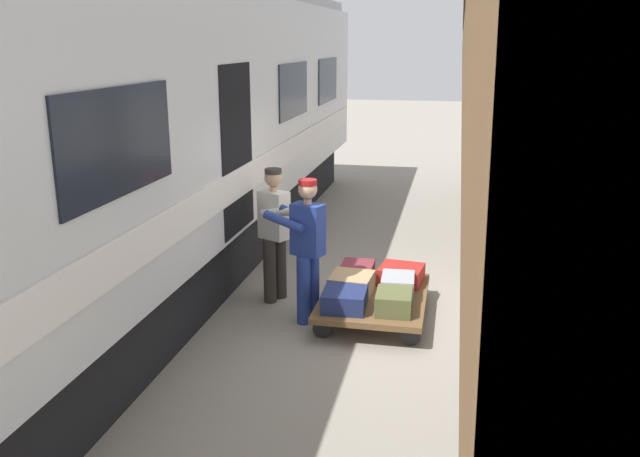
{
  "coord_description": "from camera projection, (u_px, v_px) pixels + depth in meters",
  "views": [
    {
      "loc": [
        -0.56,
        7.53,
        3.21
      ],
      "look_at": [
        0.9,
        0.41,
        1.15
      ],
      "focal_mm": 37.47,
      "sensor_mm": 36.0,
      "label": 1
    }
  ],
  "objects": [
    {
      "name": "suitcase_olive_duffel",
      "position": [
        394.0,
        302.0,
        7.42
      ],
      "size": [
        0.41,
        0.49,
        0.23
      ],
      "primitive_type": "cube",
      "rotation": [
        0.0,
        0.0,
        0.03
      ],
      "color": "brown",
      "rests_on": "luggage_cart"
    },
    {
      "name": "platform_canopy",
      "position": [
        616.0,
        35.0,
        6.79
      ],
      "size": [
        3.2,
        16.04,
        3.56
      ],
      "color": "brown",
      "rests_on": "ground_plane"
    },
    {
      "name": "porter_in_overalls",
      "position": [
        306.0,
        245.0,
        7.69
      ],
      "size": [
        0.73,
        0.57,
        1.7
      ],
      "color": "navy",
      "rests_on": "ground_plane"
    },
    {
      "name": "luggage_cart",
      "position": [
        374.0,
        298.0,
        7.97
      ],
      "size": [
        1.23,
        1.74,
        0.28
      ],
      "color": "brown",
      "rests_on": "ground_plane"
    },
    {
      "name": "suitcase_red_plastic",
      "position": [
        401.0,
        274.0,
        8.33
      ],
      "size": [
        0.58,
        0.56,
        0.21
      ],
      "primitive_type": "cube",
      "rotation": [
        0.0,
        0.0,
        -0.13
      ],
      "color": "#AD231E",
      "rests_on": "luggage_cart"
    },
    {
      "name": "suitcase_tan_vintage",
      "position": [
        351.0,
        284.0,
        7.98
      ],
      "size": [
        0.52,
        0.53,
        0.23
      ],
      "primitive_type": "cube",
      "rotation": [
        0.0,
        0.0,
        -0.07
      ],
      "color": "tan",
      "rests_on": "luggage_cart"
    },
    {
      "name": "suitcase_burgundy_valise",
      "position": [
        357.0,
        271.0,
        8.44
      ],
      "size": [
        0.4,
        0.46,
        0.21
      ],
      "primitive_type": "cube",
      "rotation": [
        0.0,
        0.0,
        -0.0
      ],
      "color": "maroon",
      "rests_on": "luggage_cart"
    },
    {
      "name": "train_car",
      "position": [
        121.0,
        137.0,
        8.2
      ],
      "size": [
        3.02,
        16.1,
        4.0
      ],
      "color": "silver",
      "rests_on": "ground_plane"
    },
    {
      "name": "porter_by_door",
      "position": [
        275.0,
        230.0,
        8.3
      ],
      "size": [
        0.74,
        0.61,
        1.7
      ],
      "color": "#332D28",
      "rests_on": "ground_plane"
    },
    {
      "name": "suitcase_gray_aluminum",
      "position": [
        398.0,
        286.0,
        7.87
      ],
      "size": [
        0.4,
        0.51,
        0.25
      ],
      "primitive_type": "cube",
      "rotation": [
        0.0,
        0.0,
        0.05
      ],
      "color": "#9EA0A5",
      "rests_on": "luggage_cart"
    },
    {
      "name": "suitcase_navy_fabric",
      "position": [
        345.0,
        299.0,
        7.53
      ],
      "size": [
        0.5,
        0.57,
        0.22
      ],
      "primitive_type": "cube",
      "rotation": [
        0.0,
        0.0,
        0.03
      ],
      "color": "navy",
      "rests_on": "luggage_cart"
    },
    {
      "name": "ground_plane",
      "position": [
        400.0,
        315.0,
        8.08
      ],
      "size": [
        60.0,
        60.0,
        0.0
      ],
      "primitive_type": "plane",
      "color": "gray"
    }
  ]
}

